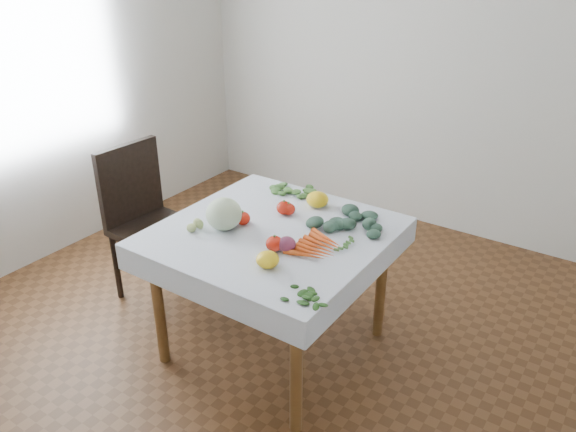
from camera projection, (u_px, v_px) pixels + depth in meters
name	position (u px, v px, depth m)	size (l,w,h in m)	color
ground	(274.00, 346.00, 3.25)	(4.00, 4.00, 0.00)	brown
back_wall	(430.00, 55.00, 4.13)	(4.00, 0.04, 2.70)	silver
left_wall	(23.00, 70.00, 3.66)	(0.04, 4.00, 2.70)	silver
table	(273.00, 247.00, 2.96)	(1.00, 1.00, 0.75)	brown
tablecloth	(273.00, 231.00, 2.91)	(1.12, 1.12, 0.01)	white
chair	(145.00, 213.00, 3.53)	(0.48, 0.48, 1.00)	black
cabbage	(224.00, 214.00, 2.89)	(0.19, 0.19, 0.17)	silver
tomato_a	(284.00, 208.00, 3.07)	(0.08, 0.08, 0.07)	red
tomato_b	(288.00, 209.00, 3.07)	(0.07, 0.07, 0.07)	red
tomato_c	(243.00, 218.00, 2.96)	(0.08, 0.08, 0.07)	red
tomato_d	(275.00, 244.00, 2.71)	(0.09, 0.09, 0.08)	red
heirloom_back	(317.00, 199.00, 3.15)	(0.13, 0.13, 0.09)	yellow
heirloom_front	(268.00, 260.00, 2.57)	(0.11, 0.11, 0.08)	yellow
onion_a	(227.00, 220.00, 2.95)	(0.08, 0.08, 0.06)	#511734
onion_b	(287.00, 244.00, 2.70)	(0.09, 0.09, 0.08)	#511734
tomatillo_cluster	(197.00, 227.00, 2.90)	(0.07, 0.11, 0.04)	#AFBC6C
carrot_bunch	(317.00, 247.00, 2.72)	(0.21, 0.28, 0.03)	orange
kale_bunch	(351.00, 221.00, 2.95)	(0.34, 0.31, 0.05)	#325243
basil_bunch	(306.00, 299.00, 2.35)	(0.23, 0.16, 0.01)	#28541A
dill_bunch	(295.00, 190.00, 3.35)	(0.26, 0.20, 0.03)	#53843C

